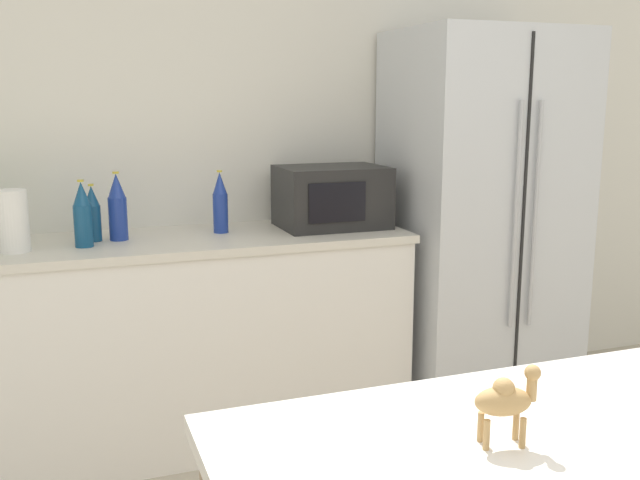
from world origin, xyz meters
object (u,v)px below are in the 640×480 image
object	(u,v)px
back_bottle_1	(83,215)
back_bottle_3	(93,214)
paper_towel_roll	(13,221)
back_bottle_2	(220,203)
refrigerator	(480,223)
microwave	(332,197)
camel_figurine	(506,399)
back_bottle_0	(118,208)

from	to	relation	value
back_bottle_1	back_bottle_3	xyz separation A→B (m)	(0.04, 0.11, -0.01)
paper_towel_roll	back_bottle_2	distance (m)	0.85
refrigerator	microwave	size ratio (longest dim) A/B	3.82
back_bottle_2	back_bottle_1	bearing A→B (deg)	-168.47
back_bottle_3	camel_figurine	bearing A→B (deg)	-75.70
refrigerator	camel_figurine	world-z (taller)	refrigerator
back_bottle_1	camel_figurine	bearing A→B (deg)	-73.88
paper_towel_roll	back_bottle_0	bearing A→B (deg)	14.90
microwave	camel_figurine	world-z (taller)	microwave
refrigerator	paper_towel_roll	distance (m)	2.11
back_bottle_0	back_bottle_2	bearing A→B (deg)	2.68
back_bottle_0	camel_figurine	xyz separation A→B (m)	(0.45, -2.14, -0.03)
paper_towel_roll	camel_figurine	size ratio (longest dim) A/B	1.77
back_bottle_0	back_bottle_2	size ratio (longest dim) A/B	1.04
paper_towel_roll	microwave	world-z (taller)	microwave
paper_towel_roll	back_bottle_3	bearing A→B (deg)	21.50
back_bottle_0	camel_figurine	bearing A→B (deg)	-78.19
back_bottle_3	refrigerator	bearing A→B (deg)	-3.22
back_bottle_3	microwave	bearing A→B (deg)	-1.08
back_bottle_1	back_bottle_2	distance (m)	0.59
paper_towel_roll	back_bottle_3	size ratio (longest dim) A/B	1.01
back_bottle_3	camel_figurine	distance (m)	2.22
microwave	back_bottle_3	bearing A→B (deg)	178.92
back_bottle_0	back_bottle_1	xyz separation A→B (m)	(-0.14, -0.10, -0.01)
refrigerator	back_bottle_3	bearing A→B (deg)	176.78
back_bottle_2	back_bottle_3	bearing A→B (deg)	-179.04
refrigerator	back_bottle_0	distance (m)	1.71
paper_towel_roll	microwave	xyz separation A→B (m)	(1.35, 0.10, 0.02)
back_bottle_0	back_bottle_1	world-z (taller)	back_bottle_0
paper_towel_roll	back_bottle_3	distance (m)	0.32
microwave	back_bottle_1	distance (m)	1.10
back_bottle_1	back_bottle_2	world-z (taller)	back_bottle_2
back_bottle_0	back_bottle_3	distance (m)	0.10
camel_figurine	microwave	bearing A→B (deg)	76.59
microwave	camel_figurine	size ratio (longest dim) A/B	3.52
back_bottle_3	back_bottle_2	bearing A→B (deg)	0.96
back_bottle_2	back_bottle_3	size ratio (longest dim) A/B	1.16
paper_towel_roll	back_bottle_1	xyz separation A→B (m)	(0.26, 0.01, 0.01)
refrigerator	back_bottle_0	bearing A→B (deg)	176.98
back_bottle_0	microwave	bearing A→B (deg)	-0.51
refrigerator	back_bottle_0	size ratio (longest dim) A/B	6.36
paper_towel_roll	back_bottle_1	distance (m)	0.26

